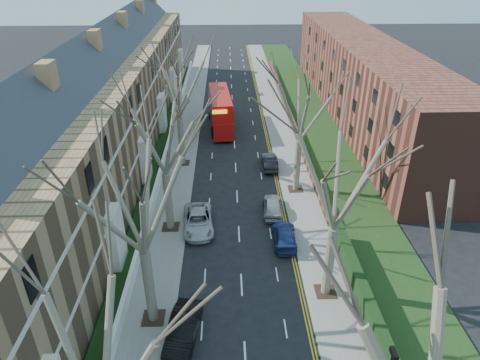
{
  "coord_description": "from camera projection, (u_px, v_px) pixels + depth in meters",
  "views": [
    {
      "loc": [
        -0.83,
        -13.67,
        20.92
      ],
      "look_at": [
        0.19,
        18.5,
        3.14
      ],
      "focal_mm": 32.0,
      "sensor_mm": 36.0,
      "label": 1
    }
  ],
  "objects": [
    {
      "name": "double_decker_bus",
      "position": [
        220.0,
        112.0,
        54.54
      ],
      "size": [
        3.36,
        10.85,
        4.48
      ],
      "rotation": [
        0.0,
        0.0,
        3.22
      ],
      "color": "#AF0F0C",
      "rests_on": "ground"
    },
    {
      "name": "tree_right_far",
      "position": [
        302.0,
        98.0,
        37.03
      ],
      "size": [
        10.15,
        10.15,
        14.22
      ],
      "color": "brown",
      "rests_on": "ground"
    },
    {
      "name": "flats_right",
      "position": [
        362.0,
        79.0,
        57.8
      ],
      "size": [
        13.97,
        54.0,
        10.0
      ],
      "color": "brown",
      "rests_on": "ground"
    },
    {
      "name": "pavement_right",
      "position": [
        279.0,
        125.0,
        56.36
      ],
      "size": [
        3.0,
        102.0,
        0.12
      ],
      "primitive_type": "cube",
      "color": "slate",
      "rests_on": "ground"
    },
    {
      "name": "front_wall_left",
      "position": [
        168.0,
        148.0,
        48.71
      ],
      "size": [
        0.3,
        78.0,
        1.0
      ],
      "color": "white",
      "rests_on": "ground"
    },
    {
      "name": "car_right_mid",
      "position": [
        273.0,
        206.0,
        37.66
      ],
      "size": [
        1.95,
        4.29,
        1.43
      ],
      "primitive_type": "imported",
      "rotation": [
        0.0,
        0.0,
        3.08
      ],
      "color": "#919499",
      "rests_on": "ground"
    },
    {
      "name": "car_left_far",
      "position": [
        198.0,
        221.0,
        35.59
      ],
      "size": [
        2.83,
        5.41,
        1.45
      ],
      "primitive_type": "imported",
      "rotation": [
        0.0,
        0.0,
        0.08
      ],
      "color": "#ADADB3",
      "rests_on": "ground"
    },
    {
      "name": "pavement_left",
      "position": [
        188.0,
        126.0,
        56.02
      ],
      "size": [
        3.0,
        102.0,
        0.12
      ],
      "primitive_type": "cube",
      "color": "slate",
      "rests_on": "ground"
    },
    {
      "name": "tree_left_mid",
      "position": [
        136.0,
        190.0,
        22.57
      ],
      "size": [
        10.5,
        10.5,
        14.71
      ],
      "color": "brown",
      "rests_on": "ground"
    },
    {
      "name": "tree_left_near",
      "position": [
        84.0,
        358.0,
        14.12
      ],
      "size": [
        9.8,
        9.8,
        13.73
      ],
      "color": "brown",
      "rests_on": "ground"
    },
    {
      "name": "grass_verge_right",
      "position": [
        313.0,
        124.0,
        56.44
      ],
      "size": [
        6.0,
        102.0,
        0.06
      ],
      "color": "#183212",
      "rests_on": "ground"
    },
    {
      "name": "tree_left_far",
      "position": [
        161.0,
        125.0,
        31.47
      ],
      "size": [
        10.15,
        10.15,
        14.22
      ],
      "color": "brown",
      "rests_on": "ground"
    },
    {
      "name": "car_right_far",
      "position": [
        270.0,
        162.0,
        45.39
      ],
      "size": [
        1.5,
        4.23,
        1.39
      ],
      "primitive_type": "imported",
      "rotation": [
        0.0,
        0.0,
        3.15
      ],
      "color": "black",
      "rests_on": "ground"
    },
    {
      "name": "tree_left_dist",
      "position": [
        177.0,
        77.0,
        41.81
      ],
      "size": [
        10.5,
        10.5,
        14.71
      ],
      "color": "brown",
      "rests_on": "ground"
    },
    {
      "name": "terrace_left",
      "position": [
        108.0,
        107.0,
        46.16
      ],
      "size": [
        9.7,
        78.0,
        13.6
      ],
      "color": "olive",
      "rests_on": "ground"
    },
    {
      "name": "wall_hedge_right",
      "position": [
        386.0,
        355.0,
        23.52
      ],
      "size": [
        0.7,
        24.0,
        1.8
      ],
      "color": "brown",
      "rests_on": "ground"
    },
    {
      "name": "car_left_mid",
      "position": [
        183.0,
        329.0,
        25.52
      ],
      "size": [
        2.21,
        4.75,
        1.51
      ],
      "primitive_type": "imported",
      "rotation": [
        0.0,
        0.0,
        -0.14
      ],
      "color": "black",
      "rests_on": "ground"
    },
    {
      "name": "tree_right_mid",
      "position": [
        341.0,
        169.0,
        24.63
      ],
      "size": [
        10.5,
        10.5,
        14.71
      ],
      "color": "brown",
      "rests_on": "ground"
    },
    {
      "name": "car_right_near",
      "position": [
        284.0,
        236.0,
        33.95
      ],
      "size": [
        1.96,
        4.45,
        1.27
      ],
      "primitive_type": "imported",
      "rotation": [
        0.0,
        0.0,
        3.1
      ],
      "color": "navy",
      "rests_on": "ground"
    }
  ]
}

